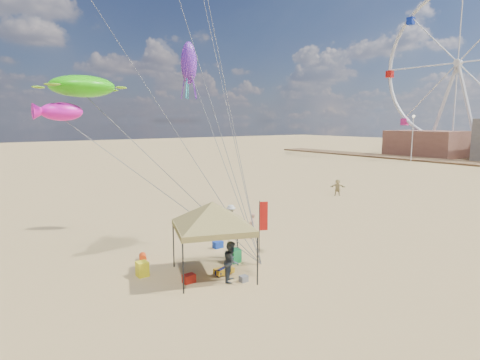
{
  "coord_description": "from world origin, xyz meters",
  "views": [
    {
      "loc": [
        -12.87,
        -14.67,
        7.2
      ],
      "look_at": [
        0.0,
        3.0,
        4.0
      ],
      "focal_mm": 30.29,
      "sensor_mm": 36.0,
      "label": 1
    }
  ],
  "objects_px": {
    "feather_flag": "(262,220)",
    "beach_cart": "(224,271)",
    "person_far_c": "(338,187)",
    "cooler_blue": "(218,245)",
    "person_near_a": "(252,226)",
    "chair_yellow": "(142,269)",
    "person_near_b": "(231,261)",
    "ferris_wheel": "(457,71)",
    "chair_green": "(235,256)",
    "person_near_c": "(231,218)",
    "lamp_north": "(413,130)",
    "cooler_red": "(189,279)",
    "canopy_tent": "(213,205)"
  },
  "relations": [
    {
      "from": "canopy_tent",
      "to": "person_near_b",
      "type": "distance_m",
      "value": 2.71
    },
    {
      "from": "cooler_red",
      "to": "lamp_north",
      "type": "relative_size",
      "value": 0.07
    },
    {
      "from": "feather_flag",
      "to": "person_near_b",
      "type": "bearing_deg",
      "value": -152.08
    },
    {
      "from": "person_near_b",
      "to": "person_near_c",
      "type": "xyz_separation_m",
      "value": [
        4.79,
        6.94,
        -0.05
      ]
    },
    {
      "from": "beach_cart",
      "to": "person_near_b",
      "type": "height_order",
      "value": "person_near_b"
    },
    {
      "from": "person_near_b",
      "to": "cooler_red",
      "type": "bearing_deg",
      "value": 102.87
    },
    {
      "from": "feather_flag",
      "to": "person_near_b",
      "type": "relative_size",
      "value": 1.66
    },
    {
      "from": "chair_yellow",
      "to": "person_far_c",
      "type": "height_order",
      "value": "person_far_c"
    },
    {
      "from": "person_far_c",
      "to": "cooler_red",
      "type": "bearing_deg",
      "value": -109.07
    },
    {
      "from": "canopy_tent",
      "to": "cooler_blue",
      "type": "bearing_deg",
      "value": 54.04
    },
    {
      "from": "feather_flag",
      "to": "ferris_wheel",
      "type": "height_order",
      "value": "ferris_wheel"
    },
    {
      "from": "cooler_blue",
      "to": "chair_green",
      "type": "xyz_separation_m",
      "value": [
        -0.59,
        -2.51,
        0.16
      ]
    },
    {
      "from": "cooler_blue",
      "to": "person_near_a",
      "type": "relative_size",
      "value": 0.34
    },
    {
      "from": "beach_cart",
      "to": "person_far_c",
      "type": "bearing_deg",
      "value": 27.43
    },
    {
      "from": "canopy_tent",
      "to": "chair_yellow",
      "type": "xyz_separation_m",
      "value": [
        -2.74,
        1.87,
        -3.05
      ]
    },
    {
      "from": "beach_cart",
      "to": "person_near_c",
      "type": "xyz_separation_m",
      "value": [
        4.65,
        6.13,
        0.68
      ]
    },
    {
      "from": "beach_cart",
      "to": "person_near_a",
      "type": "bearing_deg",
      "value": 39.78
    },
    {
      "from": "lamp_north",
      "to": "person_far_c",
      "type": "bearing_deg",
      "value": -158.28
    },
    {
      "from": "ferris_wheel",
      "to": "chair_yellow",
      "type": "bearing_deg",
      "value": -162.43
    },
    {
      "from": "person_near_a",
      "to": "ferris_wheel",
      "type": "bearing_deg",
      "value": 177.04
    },
    {
      "from": "canopy_tent",
      "to": "person_near_b",
      "type": "xyz_separation_m",
      "value": [
        0.31,
        -1.05,
        -2.47
      ]
    },
    {
      "from": "lamp_north",
      "to": "ferris_wheel",
      "type": "bearing_deg",
      "value": 4.41
    },
    {
      "from": "cooler_blue",
      "to": "person_near_c",
      "type": "distance_m",
      "value": 3.73
    },
    {
      "from": "chair_green",
      "to": "lamp_north",
      "type": "height_order",
      "value": "lamp_north"
    },
    {
      "from": "person_near_a",
      "to": "cooler_red",
      "type": "bearing_deg",
      "value": 9.13
    },
    {
      "from": "person_near_c",
      "to": "lamp_north",
      "type": "xyz_separation_m",
      "value": [
        53.08,
        19.34,
        4.64
      ]
    },
    {
      "from": "person_near_b",
      "to": "ferris_wheel",
      "type": "height_order",
      "value": "ferris_wheel"
    },
    {
      "from": "person_far_c",
      "to": "cooler_blue",
      "type": "bearing_deg",
      "value": -113.47
    },
    {
      "from": "lamp_north",
      "to": "chair_yellow",
      "type": "bearing_deg",
      "value": -159.02
    },
    {
      "from": "lamp_north",
      "to": "chair_green",
      "type": "bearing_deg",
      "value": -156.61
    },
    {
      "from": "cooler_blue",
      "to": "chair_yellow",
      "type": "relative_size",
      "value": 0.77
    },
    {
      "from": "chair_green",
      "to": "person_near_c",
      "type": "xyz_separation_m",
      "value": [
        3.24,
        5.03,
        0.53
      ]
    },
    {
      "from": "feather_flag",
      "to": "ferris_wheel",
      "type": "xyz_separation_m",
      "value": [
        71.71,
        25.91,
        15.11
      ]
    },
    {
      "from": "person_near_c",
      "to": "person_far_c",
      "type": "distance_m",
      "value": 16.41
    },
    {
      "from": "chair_yellow",
      "to": "person_far_c",
      "type": "xyz_separation_m",
      "value": [
        23.62,
        8.51,
        0.46
      ]
    },
    {
      "from": "feather_flag",
      "to": "lamp_north",
      "type": "relative_size",
      "value": 0.37
    },
    {
      "from": "feather_flag",
      "to": "person_near_c",
      "type": "height_order",
      "value": "feather_flag"
    },
    {
      "from": "person_near_a",
      "to": "person_far_c",
      "type": "height_order",
      "value": "person_far_c"
    },
    {
      "from": "feather_flag",
      "to": "chair_yellow",
      "type": "distance_m",
      "value": 6.55
    },
    {
      "from": "chair_green",
      "to": "beach_cart",
      "type": "xyz_separation_m",
      "value": [
        -1.41,
        -1.1,
        -0.15
      ]
    },
    {
      "from": "feather_flag",
      "to": "chair_green",
      "type": "relative_size",
      "value": 4.39
    },
    {
      "from": "canopy_tent",
      "to": "person_near_b",
      "type": "relative_size",
      "value": 3.37
    },
    {
      "from": "chair_yellow",
      "to": "person_far_c",
      "type": "bearing_deg",
      "value": 19.8
    },
    {
      "from": "canopy_tent",
      "to": "lamp_north",
      "type": "relative_size",
      "value": 0.76
    },
    {
      "from": "feather_flag",
      "to": "beach_cart",
      "type": "height_order",
      "value": "feather_flag"
    },
    {
      "from": "person_near_a",
      "to": "beach_cart",
      "type": "bearing_deg",
      "value": 18.75
    },
    {
      "from": "person_near_a",
      "to": "person_near_c",
      "type": "distance_m",
      "value": 2.19
    },
    {
      "from": "canopy_tent",
      "to": "person_near_c",
      "type": "relative_size",
      "value": 3.55
    },
    {
      "from": "person_near_a",
      "to": "person_near_b",
      "type": "xyz_separation_m",
      "value": [
        -4.87,
        -4.75,
        0.13
      ]
    },
    {
      "from": "cooler_red",
      "to": "chair_green",
      "type": "distance_m",
      "value": 3.35
    }
  ]
}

